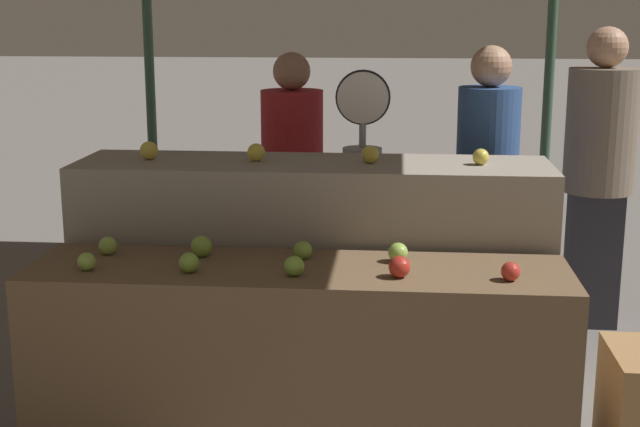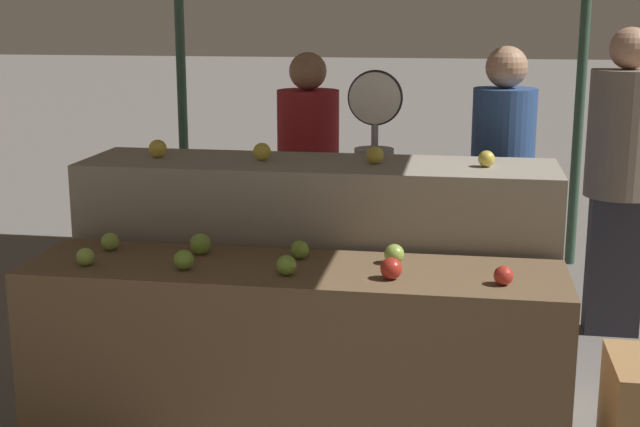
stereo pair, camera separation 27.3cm
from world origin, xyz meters
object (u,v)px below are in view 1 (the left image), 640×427
Objects in this scene: person_vendor_at_scale at (292,173)px; person_customer_right at (599,159)px; produce_scale at (362,151)px; person_customer_left at (487,176)px.

person_vendor_at_scale is 1.70m from person_customer_right.
person_vendor_at_scale is (-0.40, 0.32, -0.18)m from produce_scale.
person_vendor_at_scale is at bearing 6.46° from person_customer_right.
produce_scale is 0.54m from person_vendor_at_scale.
person_customer_left reaches higher than person_vendor_at_scale.
produce_scale is at bearing 21.51° from person_customer_right.
produce_scale is at bearing 17.01° from person_customer_left.
person_customer_left is (1.04, -0.18, 0.03)m from person_vendor_at_scale.
person_customer_left is (0.64, 0.14, -0.15)m from produce_scale.
person_vendor_at_scale is 0.92× the size of person_customer_right.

